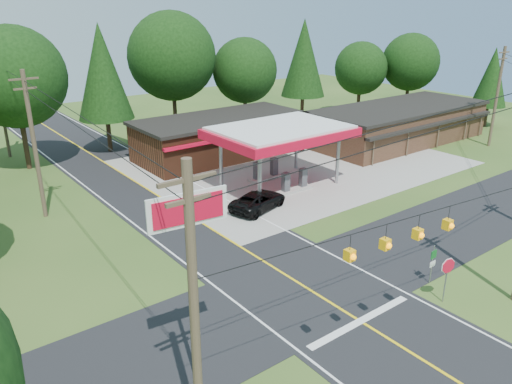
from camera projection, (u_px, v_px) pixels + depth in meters
ground at (307, 289)px, 25.82m from camera, size 120.00×120.00×0.00m
main_highway at (307, 289)px, 25.82m from camera, size 8.00×120.00×0.02m
cross_road at (307, 288)px, 25.82m from camera, size 70.00×7.00×0.02m
lane_center_yellow at (307, 288)px, 25.81m from camera, size 0.15×110.00×0.00m
gas_canopy at (280, 134)px, 39.09m from camera, size 10.60×7.40×4.88m
convenience_store at (221, 136)px, 47.90m from camera, size 16.40×7.55×3.80m
strip_building at (399, 124)px, 52.93m from camera, size 20.40×8.75×3.80m
utility_pole_near_left at (194, 312)px, 14.87m from camera, size 1.80×0.30×10.00m
utility_pole_far_left at (34, 144)px, 32.81m from camera, size 1.80×0.30×10.00m
utility_pole_far_right at (497, 96)px, 49.99m from camera, size 1.80×0.30×10.00m
utility_pole_north at (1, 108)px, 46.45m from camera, size 0.30×0.30×9.50m
overhead_beacons at (404, 222)px, 18.60m from camera, size 17.04×2.04×1.03m
treeline_backdrop at (121, 85)px, 41.48m from camera, size 70.27×51.59×13.30m
suv_car at (258, 201)px, 35.58m from camera, size 5.89×5.89×1.32m
sedan_car at (289, 142)px, 50.86m from camera, size 4.00×4.00×1.30m
big_stop_sign at (190, 241)px, 17.48m from camera, size 2.94×0.45×7.95m
octagonal_stop_sign at (448, 270)px, 24.05m from camera, size 0.83×0.23×2.43m
route_sign_post at (433, 261)px, 25.87m from camera, size 0.45×0.09×2.22m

